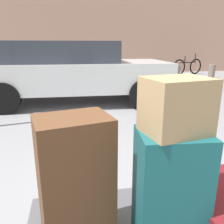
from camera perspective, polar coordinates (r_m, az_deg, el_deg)
suitcase_teal_stacked_top at (r=1.23m, az=13.97°, el=-18.33°), size 0.35×0.29×0.62m
suitcase_brown_rear_left at (r=1.21m, az=-9.02°, el=-16.75°), size 0.39×0.33×0.68m
duffel_bag_tan_topmost_pile at (r=1.05m, az=15.54°, el=1.46°), size 0.31×0.27×0.25m
parked_car at (r=5.63m, az=-9.58°, el=10.08°), size 4.37×2.06×1.42m
bicycle_leaning at (r=11.50m, az=18.11°, el=10.59°), size 1.70×0.59×0.96m
bollard_kerb_near at (r=9.24m, az=8.60°, el=9.44°), size 0.26×0.26×0.56m
bollard_kerb_mid at (r=9.72m, az=15.67°, el=9.35°), size 0.26×0.26×0.56m
bollard_kerb_far at (r=10.48m, az=23.33°, el=9.10°), size 0.26×0.26×0.56m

